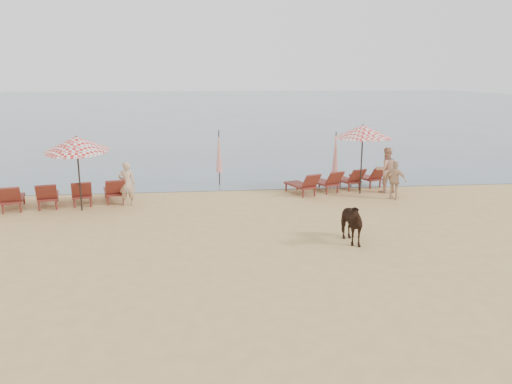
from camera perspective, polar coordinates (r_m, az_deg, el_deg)
ground at (r=11.15m, az=2.86°, el=-11.37°), size 120.00×120.00×0.00m
sea at (r=90.15m, az=-5.28°, el=10.12°), size 160.00×140.00×0.06m
lounger_cluster_left at (r=19.33m, az=-21.01°, el=-0.20°), size 4.45×2.69×0.66m
lounger_cluster_right at (r=20.83m, az=9.29°, el=1.37°), size 4.37×3.09×0.64m
umbrella_open_left_b at (r=18.18m, az=-19.82°, el=5.21°), size 2.14×2.18×2.73m
umbrella_open_right at (r=20.10m, az=12.12°, el=6.78°), size 2.28×2.28×2.78m
umbrella_closed_left at (r=21.42m, az=-4.24°, el=4.61°), size 0.29×0.29×2.38m
umbrella_closed_right at (r=21.52m, az=9.06°, el=4.44°), size 0.28×0.28×2.33m
cow at (r=14.32m, az=10.47°, el=-3.38°), size 0.84×1.51×1.21m
beachgoer_left at (r=18.71m, az=-14.53°, el=0.94°), size 0.62×0.44×1.62m
beachgoer_right_a at (r=20.83m, az=14.62°, el=2.46°), size 0.91×0.72×1.84m
beachgoer_right_b at (r=19.77m, az=15.61°, el=1.31°), size 0.90×0.83×1.48m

